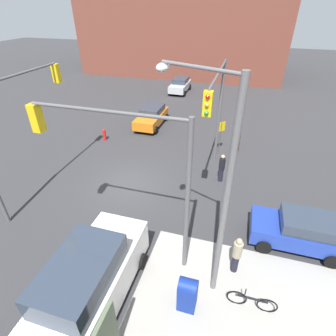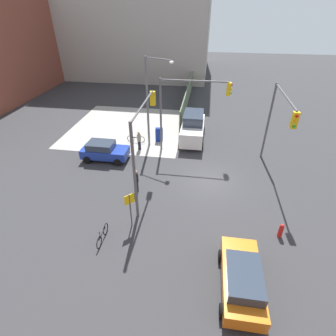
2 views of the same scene
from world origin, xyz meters
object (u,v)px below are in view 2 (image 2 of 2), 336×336
bicycle_leaning_on_fence (136,139)px  pedestrian_crossing (136,180)px  pedestrian_waiting (139,140)px  bicycle_at_crosswalk (102,235)px  fire_hydrant (281,230)px  hatchback_blue (104,151)px  mailbox_blue (159,134)px  traffic_signal_se_corner (278,117)px  hatchback_orange (242,278)px  traffic_signal_nw_corner (143,134)px  smokestack (40,32)px  van_white_delivery (193,127)px  street_lamp_corner (151,97)px  traffic_signal_ne_corner (187,102)px

bicycle_leaning_on_fence → pedestrian_crossing: bearing=-165.3°
pedestrian_waiting → bicycle_at_crosswalk: 11.03m
fire_hydrant → hatchback_blue: 15.00m
mailbox_blue → bicycle_at_crosswalk: mailbox_blue is taller
traffic_signal_se_corner → mailbox_blue: traffic_signal_se_corner is taller
traffic_signal_se_corner → hatchback_orange: size_ratio=1.49×
mailbox_blue → pedestrian_crossing: bearing=178.6°
traffic_signal_nw_corner → pedestrian_crossing: bearing=80.8°
hatchback_orange → bicycle_at_crosswalk: (2.00, 7.61, -0.50)m
smokestack → hatchback_blue: (-28.15, -20.94, -6.23)m
van_white_delivery → bicycle_at_crosswalk: size_ratio=3.09×
mailbox_blue → hatchback_orange: (-15.00, -6.61, 0.08)m
smokestack → mailbox_blue: (-23.96, -25.00, -6.31)m
bicycle_at_crosswalk → pedestrian_crossing: bearing=-9.5°
traffic_signal_se_corner → fire_hydrant: (-7.08, 0.30, -4.19)m
street_lamp_corner → fire_hydrant: 14.57m
hatchback_blue → pedestrian_crossing: (-4.01, -3.86, 0.10)m
pedestrian_waiting → traffic_signal_se_corner: bearing=149.6°
fire_hydrant → pedestrian_waiting: pedestrian_waiting is taller
hatchback_blue → bicycle_leaning_on_fence: hatchback_blue is taller
traffic_signal_nw_corner → traffic_signal_ne_corner: bearing=-18.7°
traffic_signal_se_corner → bicycle_at_crosswalk: size_ratio=3.71×
bicycle_leaning_on_fence → hatchback_orange: bearing=-148.5°
traffic_signal_nw_corner → street_lamp_corner: street_lamp_corner is taller
traffic_signal_se_corner → bicycle_at_crosswalk: bearing=130.2°
mailbox_blue → pedestrian_waiting: bearing=143.1°
mailbox_blue → pedestrian_crossing: (-8.20, 0.20, 0.18)m
street_lamp_corner → hatchback_orange: street_lamp_corner is taller
fire_hydrant → pedestrian_waiting: (9.20, 10.70, 0.46)m
traffic_signal_nw_corner → mailbox_blue: 9.20m
traffic_signal_nw_corner → traffic_signal_se_corner: bearing=-65.0°
hatchback_blue → traffic_signal_nw_corner: bearing=-132.2°
traffic_signal_se_corner → hatchback_blue: bearing=90.3°
street_lamp_corner → traffic_signal_ne_corner: bearing=-99.9°
hatchback_orange → pedestrian_waiting: bearing=32.0°
traffic_signal_nw_corner → street_lamp_corner: 7.24m
fire_hydrant → bicycle_leaning_on_fence: bearing=47.1°
traffic_signal_se_corner → hatchback_orange: 11.89m
street_lamp_corner → van_white_delivery: 5.38m
hatchback_orange → fire_hydrant: bearing=-34.3°
pedestrian_crossing → street_lamp_corner: bearing=139.1°
traffic_signal_nw_corner → fire_hydrant: bearing=-108.4°
hatchback_blue → pedestrian_crossing: bearing=-136.1°
smokestack → street_lamp_corner: size_ratio=1.77×
traffic_signal_ne_corner → fire_hydrant: 12.22m
bicycle_at_crosswalk → traffic_signal_ne_corner: bearing=-18.3°
smokestack → bicycle_at_crosswalk: size_ratio=8.08×
bicycle_leaning_on_fence → street_lamp_corner: bearing=-107.3°
smokestack → hatchback_orange: size_ratio=3.25×
mailbox_blue → hatchback_orange: 16.39m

